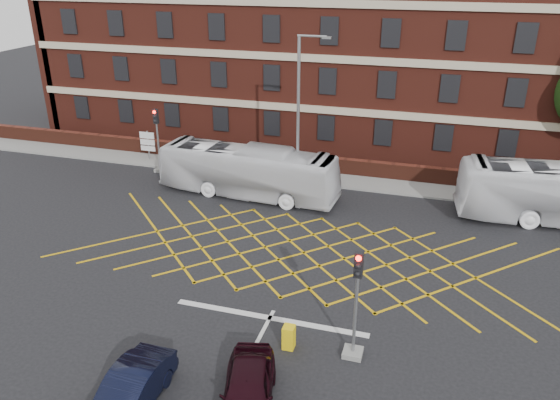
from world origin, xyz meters
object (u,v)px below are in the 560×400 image
(bus_left, at_px, (248,171))
(utility_cabinet, at_px, (289,337))
(direction_signs, at_px, (148,142))
(street_lamp, at_px, (299,144))
(traffic_light_far, at_px, (159,146))
(traffic_light_near, at_px, (355,315))
(car_maroon, at_px, (248,390))
(car_navy, at_px, (129,392))

(bus_left, xyz_separation_m, utility_cabinet, (6.22, -12.97, -1.06))
(direction_signs, bearing_deg, street_lamp, -14.19)
(traffic_light_far, relative_size, direction_signs, 1.94)
(traffic_light_near, bearing_deg, utility_cabinet, -173.70)
(car_maroon, height_order, direction_signs, direction_signs)
(car_maroon, height_order, utility_cabinet, car_maroon)
(bus_left, height_order, traffic_light_near, traffic_light_near)
(bus_left, xyz_separation_m, traffic_light_near, (8.56, -12.71, 0.24))
(traffic_light_far, distance_m, direction_signs, 2.38)
(car_maroon, distance_m, traffic_light_near, 4.57)
(bus_left, distance_m, traffic_light_near, 15.33)
(traffic_light_near, distance_m, direction_signs, 23.84)
(traffic_light_far, bearing_deg, traffic_light_near, -43.46)
(car_navy, xyz_separation_m, direction_signs, (-10.97, 20.95, 0.71))
(traffic_light_far, bearing_deg, street_lamp, -7.86)
(traffic_light_near, height_order, direction_signs, traffic_light_near)
(street_lamp, relative_size, utility_cabinet, 10.09)
(street_lamp, xyz_separation_m, utility_cabinet, (3.29, -13.66, -2.82))
(traffic_light_near, bearing_deg, traffic_light_far, 136.54)
(direction_signs, bearing_deg, traffic_light_near, -43.35)
(bus_left, distance_m, utility_cabinet, 14.42)
(street_lamp, bearing_deg, utility_cabinet, -76.48)
(traffic_light_far, xyz_separation_m, utility_cabinet, (13.25, -15.04, -1.30))
(bus_left, distance_m, car_navy, 17.45)
(traffic_light_near, height_order, traffic_light_far, same)
(street_lamp, relative_size, direction_signs, 4.29)
(traffic_light_far, bearing_deg, bus_left, -16.42)
(street_lamp, bearing_deg, bus_left, -166.67)
(bus_left, bearing_deg, car_navy, -168.39)
(street_lamp, bearing_deg, direction_signs, 165.81)
(traffic_light_far, bearing_deg, utility_cabinet, -48.61)
(bus_left, height_order, traffic_light_far, traffic_light_far)
(car_maroon, bearing_deg, utility_cabinet, 68.19)
(bus_left, height_order, utility_cabinet, bus_left)
(car_navy, bearing_deg, bus_left, 97.01)
(car_navy, bearing_deg, car_maroon, 17.13)
(car_navy, xyz_separation_m, car_maroon, (3.58, 1.12, 0.03))
(car_maroon, bearing_deg, car_navy, -176.58)
(traffic_light_near, bearing_deg, street_lamp, 112.78)
(bus_left, relative_size, car_maroon, 2.68)
(direction_signs, bearing_deg, traffic_light_far, -42.32)
(utility_cabinet, bearing_deg, traffic_light_near, 6.30)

